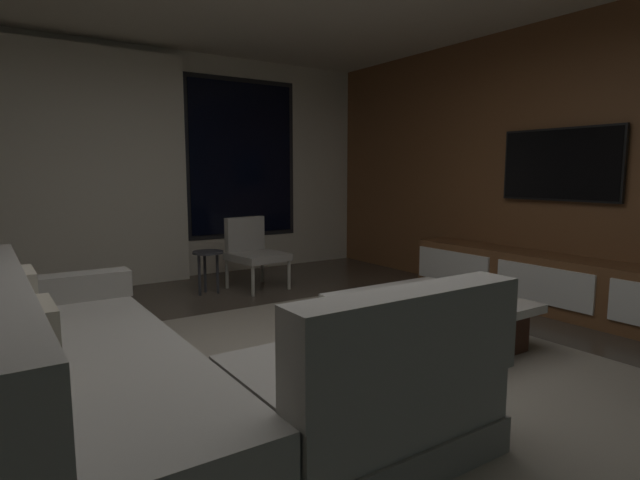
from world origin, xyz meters
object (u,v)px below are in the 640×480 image
at_px(coffee_table, 428,322).
at_px(side_stool, 208,259).
at_px(book_stack_on_coffee_table, 455,295).
at_px(mounted_tv, 560,165).
at_px(sectional_couch, 158,382).
at_px(media_console, 562,287).
at_px(accent_chair_near_window, 253,249).

xyz_separation_m(coffee_table, side_stool, (-0.73, 2.46, 0.19)).
height_order(book_stack_on_coffee_table, mounted_tv, mounted_tv).
bearing_deg(sectional_couch, media_console, 2.90).
bearing_deg(media_console, sectional_couch, -177.10).
height_order(sectional_couch, coffee_table, sectional_couch).
relative_size(coffee_table, side_stool, 2.52).
height_order(coffee_table, media_console, media_console).
height_order(book_stack_on_coffee_table, accent_chair_near_window, accent_chair_near_window).
distance_m(sectional_couch, accent_chair_near_window, 3.28).
xyz_separation_m(sectional_couch, mounted_tv, (3.86, 0.38, 1.06)).
relative_size(sectional_couch, side_stool, 5.43).
relative_size(media_console, mounted_tv, 2.66).
bearing_deg(side_stool, accent_chair_near_window, 1.67).
distance_m(coffee_table, side_stool, 2.57).
relative_size(book_stack_on_coffee_table, accent_chair_near_window, 0.36).
distance_m(coffee_table, media_console, 1.65).
relative_size(accent_chair_near_window, media_console, 0.25).
distance_m(accent_chair_near_window, side_stool, 0.54).
height_order(media_console, mounted_tv, mounted_tv).
distance_m(sectional_couch, mounted_tv, 4.03).
relative_size(side_stool, media_console, 0.15).
distance_m(book_stack_on_coffee_table, accent_chair_near_window, 2.62).
bearing_deg(accent_chair_near_window, coffee_table, -85.58).
relative_size(sectional_couch, accent_chair_near_window, 3.21).
xyz_separation_m(sectional_couch, media_console, (3.68, 0.19, -0.04)).
height_order(sectional_couch, book_stack_on_coffee_table, sectional_couch).
height_order(accent_chair_near_window, media_console, accent_chair_near_window).
bearing_deg(mounted_tv, coffee_table, -175.25).
bearing_deg(accent_chair_near_window, sectional_couch, -124.28).
xyz_separation_m(book_stack_on_coffee_table, side_stool, (-0.87, 2.59, -0.02)).
bearing_deg(mounted_tv, sectional_couch, -174.32).
relative_size(coffee_table, book_stack_on_coffee_table, 4.13).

